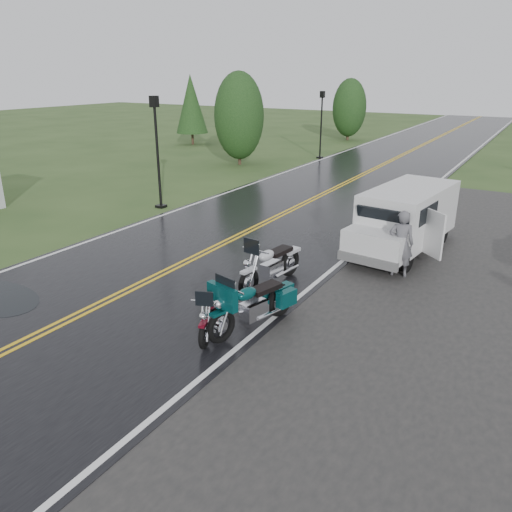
% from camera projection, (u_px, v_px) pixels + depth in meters
% --- Properties ---
extents(ground, '(120.00, 120.00, 0.00)m').
position_uv_depth(ground, '(112.00, 299.00, 11.89)').
color(ground, '#2D471E').
rests_on(ground, ground).
extents(road, '(8.00, 100.00, 0.04)m').
position_uv_depth(road, '(298.00, 207.00, 19.94)').
color(road, black).
rests_on(road, ground).
extents(motorcycle_red, '(1.34, 2.05, 1.14)m').
position_uv_depth(motorcycle_red, '(204.00, 324.00, 9.52)').
color(motorcycle_red, '#520915').
rests_on(motorcycle_red, ground).
extents(motorcycle_teal, '(1.42, 2.49, 1.39)m').
position_uv_depth(motorcycle_teal, '(221.00, 314.00, 9.67)').
color(motorcycle_teal, '#043435').
rests_on(motorcycle_teal, ground).
extents(motorcycle_silver, '(1.15, 2.47, 1.40)m').
position_uv_depth(motorcycle_silver, '(249.00, 272.00, 11.67)').
color(motorcycle_silver, '#B8B9C0').
rests_on(motorcycle_silver, ground).
extents(van_white, '(2.38, 5.08, 1.93)m').
position_uv_depth(van_white, '(356.00, 228.00, 14.02)').
color(van_white, silver).
rests_on(van_white, ground).
extents(person_at_van, '(0.72, 0.54, 1.77)m').
position_uv_depth(person_at_van, '(401.00, 245.00, 12.95)').
color(person_at_van, '#505055').
rests_on(person_at_van, ground).
extents(lamp_post_near_left, '(0.37, 0.37, 4.32)m').
position_uv_depth(lamp_post_near_left, '(158.00, 153.00, 19.21)').
color(lamp_post_near_left, black).
rests_on(lamp_post_near_left, ground).
extents(lamp_post_far_left, '(0.35, 0.35, 4.06)m').
position_uv_depth(lamp_post_far_left, '(321.00, 125.00, 30.59)').
color(lamp_post_far_left, black).
rests_on(lamp_post_far_left, ground).
extents(tree_left_mid, '(2.84, 2.84, 4.43)m').
position_uv_depth(tree_left_mid, '(239.00, 126.00, 28.43)').
color(tree_left_mid, '#1E3D19').
rests_on(tree_left_mid, ground).
extents(tree_left_far, '(2.59, 2.59, 3.99)m').
position_uv_depth(tree_left_far, '(349.00, 114.00, 38.88)').
color(tree_left_far, '#1E3D19').
rests_on(tree_left_far, ground).
extents(pine_left_far, '(2.33, 2.33, 4.85)m').
position_uv_depth(pine_left_far, '(191.00, 111.00, 36.40)').
color(pine_left_far, '#1E3D19').
rests_on(pine_left_far, ground).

